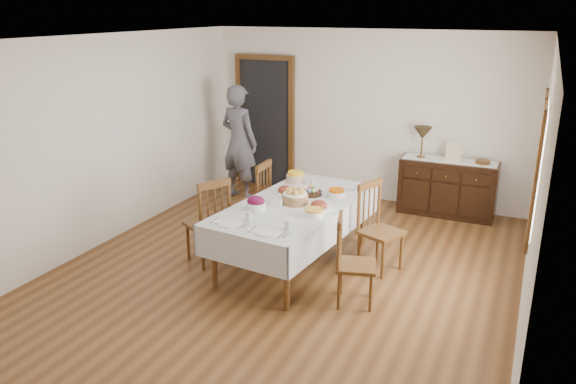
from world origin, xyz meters
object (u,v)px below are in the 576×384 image
at_px(chair_left_near, 210,221).
at_px(chair_right_far, 378,226).
at_px(dining_table, 295,211).
at_px(chair_left_far, 254,201).
at_px(chair_right_near, 351,260).
at_px(person, 239,138).
at_px(sideboard, 447,188).
at_px(table_lamp, 423,134).

bearing_deg(chair_left_near, chair_right_far, 138.71).
distance_m(dining_table, chair_left_far, 0.95).
xyz_separation_m(chair_left_far, chair_right_far, (1.69, -0.18, -0.01)).
bearing_deg(chair_right_near, person, 31.24).
bearing_deg(chair_right_far, chair_left_far, 106.58).
bearing_deg(chair_right_far, chair_right_near, -158.36).
relative_size(chair_left_near, person, 0.55).
height_order(chair_right_near, sideboard, chair_right_near).
distance_m(chair_right_far, table_lamp, 2.23).
distance_m(chair_right_near, sideboard, 3.08).
height_order(chair_left_far, chair_right_near, chair_left_far).
relative_size(chair_right_far, person, 0.54).
bearing_deg(chair_right_far, person, 81.68).
relative_size(chair_left_far, person, 0.55).
height_order(sideboard, table_lamp, table_lamp).
bearing_deg(chair_right_near, chair_right_far, -16.57).
bearing_deg(chair_right_near, sideboard, -24.09).
height_order(chair_left_near, person, person).
height_order(chair_right_near, table_lamp, table_lamp).
relative_size(chair_left_near, chair_left_far, 1.00).
xyz_separation_m(dining_table, person, (-1.80, 1.94, 0.28)).
bearing_deg(chair_left_near, sideboard, 169.66).
bearing_deg(sideboard, dining_table, -118.49).
height_order(chair_left_far, chair_right_far, chair_left_far).
height_order(chair_left_near, table_lamp, table_lamp).
xyz_separation_m(chair_right_far, sideboard, (0.44, 2.14, -0.11)).
distance_m(chair_left_near, chair_right_far, 1.94).
bearing_deg(dining_table, table_lamp, 75.46).
xyz_separation_m(chair_left_near, person, (-0.87, 2.29, 0.42)).
height_order(chair_left_near, chair_left_far, chair_left_near).
xyz_separation_m(dining_table, chair_right_near, (0.88, -0.58, -0.20)).
relative_size(chair_right_near, person, 0.49).
relative_size(dining_table, person, 1.23).
distance_m(chair_left_near, person, 2.49).
relative_size(dining_table, table_lamp, 5.11).
height_order(person, table_lamp, person).
relative_size(dining_table, sideboard, 1.73).
relative_size(dining_table, chair_right_far, 2.30).
bearing_deg(chair_left_near, dining_table, 139.36).
relative_size(chair_left_near, chair_right_near, 1.12).
height_order(chair_right_near, chair_right_far, chair_right_far).
bearing_deg(person, sideboard, -159.42).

